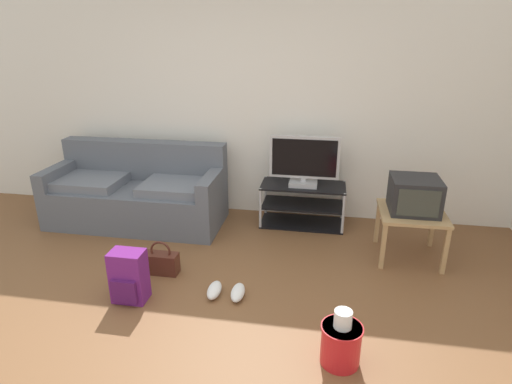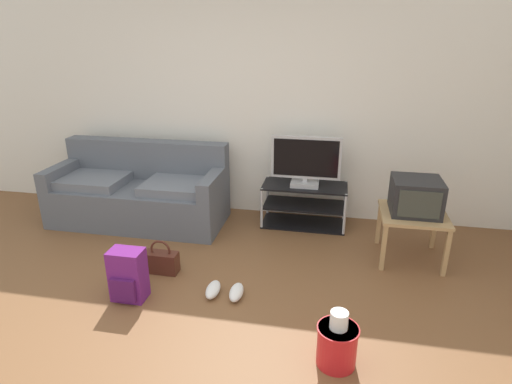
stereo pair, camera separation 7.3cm
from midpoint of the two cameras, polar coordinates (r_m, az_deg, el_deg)
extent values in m
cube|color=brown|center=(3.25, -9.15, -19.19)|extent=(9.00, 9.80, 0.02)
cube|color=silver|center=(4.91, -0.24, 12.42)|extent=(9.00, 0.10, 2.70)
cube|color=#565B66|center=(5.01, -15.12, -1.55)|extent=(1.95, 0.82, 0.44)
cube|color=#565B66|center=(5.14, -14.10, 4.34)|extent=(1.95, 0.20, 0.45)
cube|color=#565B66|center=(5.36, -24.19, 2.44)|extent=(0.14, 0.82, 0.21)
cube|color=#565B66|center=(4.58, -5.27, 1.32)|extent=(0.14, 0.82, 0.21)
cube|color=slate|center=(5.13, -21.09, 1.47)|extent=(0.78, 0.58, 0.10)
cube|color=slate|center=(4.66, -9.80, 0.73)|extent=(0.78, 0.58, 0.10)
cube|color=black|center=(4.72, 7.07, 0.83)|extent=(0.93, 0.44, 0.02)
cube|color=black|center=(4.80, 6.95, -1.74)|extent=(0.90, 0.42, 0.02)
cube|color=black|center=(4.89, 6.83, -4.22)|extent=(0.93, 0.44, 0.02)
cylinder|color=#B7B7BC|center=(4.66, 1.21, -2.29)|extent=(0.03, 0.03, 0.48)
cylinder|color=#B7B7BC|center=(4.61, 12.35, -3.08)|extent=(0.03, 0.03, 0.48)
cylinder|color=#B7B7BC|center=(5.03, 2.01, -0.50)|extent=(0.03, 0.03, 0.48)
cylinder|color=#B7B7BC|center=(4.99, 12.31, -1.21)|extent=(0.03, 0.03, 0.48)
cube|color=#B2B2B7|center=(4.69, 7.07, 1.14)|extent=(0.31, 0.22, 0.05)
cube|color=#B2B2B7|center=(4.67, 7.09, 1.66)|extent=(0.05, 0.04, 0.04)
cube|color=#B2B2B7|center=(4.60, 7.23, 4.64)|extent=(0.76, 0.04, 0.47)
cube|color=black|center=(4.57, 7.21, 4.56)|extent=(0.70, 0.01, 0.41)
cube|color=tan|center=(4.24, 21.00, -2.83)|extent=(0.60, 0.60, 0.03)
cube|color=tan|center=(4.05, 17.36, -7.23)|extent=(0.04, 0.04, 0.45)
cube|color=tan|center=(4.16, 24.82, -7.55)|extent=(0.04, 0.04, 0.45)
cube|color=tan|center=(4.54, 16.74, -4.06)|extent=(0.04, 0.04, 0.45)
cube|color=tan|center=(4.63, 23.40, -4.44)|extent=(0.04, 0.04, 0.45)
cube|color=#232326|center=(4.19, 21.26, -0.50)|extent=(0.44, 0.42, 0.32)
cube|color=#333833|center=(4.00, 21.74, -1.60)|extent=(0.36, 0.01, 0.25)
cube|color=#661E70|center=(3.63, -16.35, -10.67)|extent=(0.27, 0.18, 0.44)
cube|color=#4C1654|center=(3.60, -16.99, -12.60)|extent=(0.21, 0.04, 0.19)
cylinder|color=#4C1654|center=(3.74, -16.67, -9.36)|extent=(0.04, 0.04, 0.35)
cylinder|color=#4C1654|center=(3.68, -14.52, -9.69)|extent=(0.04, 0.04, 0.35)
cube|color=#4C2319|center=(3.99, -12.15, -9.29)|extent=(0.31, 0.13, 0.20)
torus|color=#4C2319|center=(3.93, -12.29, -7.67)|extent=(0.19, 0.02, 0.19)
cylinder|color=red|center=(2.99, 11.62, -19.70)|extent=(0.26, 0.26, 0.28)
cylinder|color=red|center=(2.91, 11.81, -17.71)|extent=(0.28, 0.28, 0.02)
cylinder|color=white|center=(2.87, 11.90, -16.77)|extent=(0.12, 0.12, 0.14)
ellipsoid|color=white|center=(3.64, -5.25, -13.01)|extent=(0.12, 0.25, 0.09)
ellipsoid|color=white|center=(3.60, -2.08, -13.40)|extent=(0.12, 0.26, 0.09)
camera|label=1|loc=(0.04, -89.45, 0.21)|focal=29.57mm
camera|label=2|loc=(0.04, 90.55, -0.21)|focal=29.57mm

